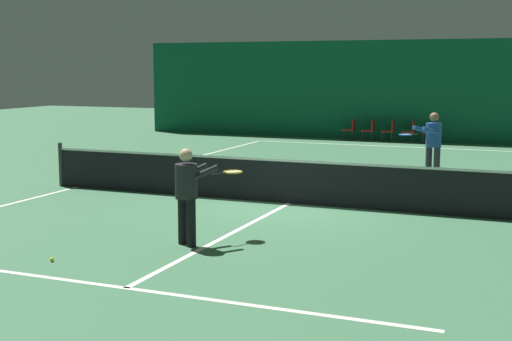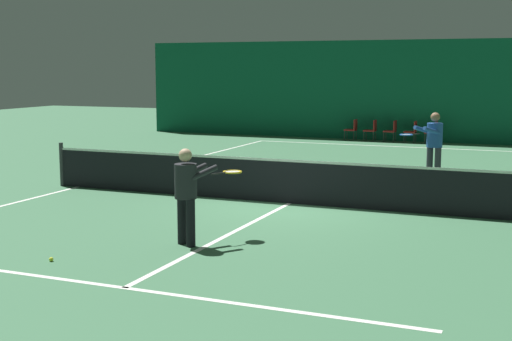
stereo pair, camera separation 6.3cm
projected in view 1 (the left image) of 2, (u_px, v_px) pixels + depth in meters
name	position (u px, v px, depth m)	size (l,w,h in m)	color
ground_plane	(289.00, 203.00, 15.29)	(60.00, 60.00, 0.00)	#3D704C
backdrop_curtain	(410.00, 91.00, 27.83)	(23.00, 0.12, 3.96)	#0F5138
court_line_baseline_far	(398.00, 147.00, 26.18)	(11.00, 0.10, 0.00)	white
court_line_service_far	(362.00, 166.00, 21.15)	(8.25, 0.10, 0.00)	white
court_line_service_near	(126.00, 288.00, 9.43)	(8.25, 0.10, 0.00)	white
court_line_sideline_left	(77.00, 187.00, 17.36)	(0.10, 23.80, 0.00)	white
court_line_centre	(289.00, 203.00, 15.29)	(0.10, 12.80, 0.00)	white
tennis_net	(289.00, 180.00, 15.22)	(12.00, 0.10, 1.07)	black
player_near	(189.00, 189.00, 11.60)	(0.91, 1.33, 1.60)	black
player_far	(432.00, 141.00, 18.30)	(1.07, 1.36, 1.75)	#2D2D38
courtside_chair_0	(351.00, 128.00, 28.39)	(0.44, 0.44, 0.84)	#2D2D2D
courtside_chair_1	(370.00, 129.00, 28.09)	(0.44, 0.44, 0.84)	#2D2D2D
courtside_chair_2	(390.00, 130.00, 27.79)	(0.44, 0.44, 0.84)	#2D2D2D
courtside_chair_3	(410.00, 130.00, 27.49)	(0.44, 0.44, 0.84)	#2D2D2D
courtside_chair_4	(431.00, 131.00, 27.20)	(0.44, 0.44, 0.84)	#2D2D2D
tennis_ball	(52.00, 260.00, 10.71)	(0.07, 0.07, 0.07)	#D1DB33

